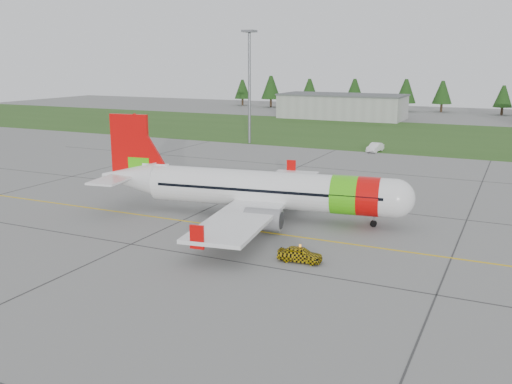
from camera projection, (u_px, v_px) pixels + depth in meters
The scene contains 9 objects.
ground at pixel (296, 272), 42.00m from camera, with size 320.00×320.00×0.00m, color gray.
aircraft at pixel (261, 190), 55.84m from camera, with size 32.27×30.01×9.80m.
follow_me_car at pixel (300, 240), 43.73m from camera, with size 1.41×1.19×3.49m, color yellow.
service_van at pixel (376, 138), 96.11m from camera, with size 1.57×1.49×4.51m, color white.
grass_strip at pixel (445, 137), 114.21m from camera, with size 320.00×50.00×0.03m, color #30561E.
taxi_guideline at pixel (330, 241), 49.04m from camera, with size 120.00×0.25×0.02m, color gold.
hangar_west at pixel (342, 107), 150.66m from camera, with size 32.00×14.00×6.00m, color #A8A8A3.
floodlight_mast at pixel (249, 89), 104.12m from camera, with size 0.50×0.50×20.00m, color slate.
treeline at pixel (473, 96), 162.39m from camera, with size 160.00×8.00×10.00m, color #1C3F14, non-canonical shape.
Camera 1 is at (14.23, -37.04, 15.27)m, focal length 40.00 mm.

